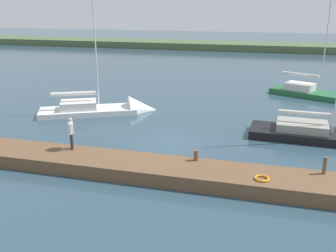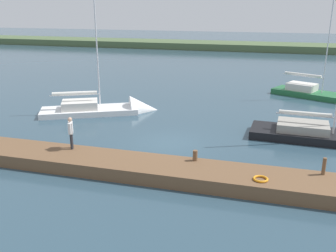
{
  "view_description": "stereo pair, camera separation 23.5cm",
  "coord_description": "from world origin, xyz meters",
  "views": [
    {
      "loc": [
        -5.39,
        20.05,
        7.8
      ],
      "look_at": [
        -0.06,
        0.39,
        1.23
      ],
      "focal_mm": 40.11,
      "sensor_mm": 36.0,
      "label": 1
    },
    {
      "loc": [
        -5.61,
        19.99,
        7.8
      ],
      "look_at": [
        -0.06,
        0.39,
        1.23
      ],
      "focal_mm": 40.11,
      "sensor_mm": 36.0,
      "label": 2
    }
  ],
  "objects": [
    {
      "name": "mooring_post_far",
      "position": [
        -8.1,
        3.53,
        1.05
      ],
      "size": [
        0.16,
        0.16,
        0.79
      ],
      "primitive_type": "cylinder",
      "color": "brown",
      "rests_on": "dock_pier"
    },
    {
      "name": "sailboat_near_dock",
      "position": [
        6.03,
        -5.39,
        0.1
      ],
      "size": [
        8.93,
        6.06,
        9.49
      ],
      "rotation": [
        0.0,
        0.0,
        3.6
      ],
      "color": "white",
      "rests_on": "ground_plane"
    },
    {
      "name": "life_ring_buoy",
      "position": [
        -5.46,
        4.86,
        0.71
      ],
      "size": [
        0.66,
        0.66,
        0.1
      ],
      "primitive_type": "torus",
      "color": "orange",
      "rests_on": "dock_pier"
    },
    {
      "name": "ground_plane",
      "position": [
        0.0,
        0.0,
        0.0
      ],
      "size": [
        200.0,
        200.0,
        0.0
      ],
      "primitive_type": "plane",
      "color": "#2D4756"
    },
    {
      "name": "dock_pier",
      "position": [
        0.0,
        4.37,
        0.33
      ],
      "size": [
        23.15,
        2.4,
        0.66
      ],
      "primitive_type": "cube",
      "color": "brown",
      "rests_on": "ground_plane"
    },
    {
      "name": "mooring_post_near",
      "position": [
        -2.31,
        3.53,
        0.91
      ],
      "size": [
        0.23,
        0.23,
        0.51
      ],
      "primitive_type": "cylinder",
      "color": "brown",
      "rests_on": "dock_pier"
    },
    {
      "name": "sailboat_behind_pier",
      "position": [
        -10.73,
        -14.17,
        0.12
      ],
      "size": [
        9.12,
        5.93,
        10.57
      ],
      "rotation": [
        0.0,
        0.0,
        2.7
      ],
      "color": "#236638",
      "rests_on": "ground_plane"
    },
    {
      "name": "person_on_dock",
      "position": [
        4.21,
        3.72,
        1.64
      ],
      "size": [
        0.4,
        0.59,
        1.7
      ],
      "rotation": [
        0.0,
        0.0,
        0.46
      ],
      "color": "#28282D",
      "rests_on": "dock_pier"
    },
    {
      "name": "far_shoreline",
      "position": [
        0.0,
        -51.39,
        0.0
      ],
      "size": [
        180.0,
        8.0,
        2.4
      ],
      "primitive_type": "cube",
      "color": "#4C603D",
      "rests_on": "ground_plane"
    }
  ]
}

